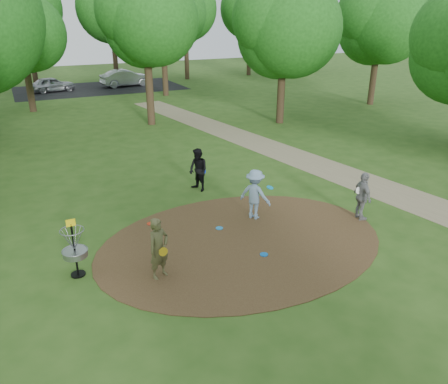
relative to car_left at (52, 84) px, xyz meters
name	(u,v)px	position (x,y,z in m)	size (l,w,h in m)	color
ground	(242,242)	(1.94, -29.74, -0.61)	(100.00, 100.00, 0.00)	#2D5119
dirt_clearing	(242,241)	(1.94, -29.74, -0.60)	(8.40, 8.40, 0.02)	#47301C
footpath	(366,183)	(8.44, -27.74, -0.61)	(2.00, 40.00, 0.01)	#8C7A5B
parking_lot	(100,88)	(3.94, 0.26, -0.61)	(14.00, 8.00, 0.01)	black
player_observer_with_disc	(159,249)	(-0.74, -30.42, 0.18)	(0.68, 0.58, 1.58)	brown
player_throwing_with_disc	(255,194)	(3.03, -28.51, 0.19)	(1.24, 1.20, 1.62)	#81A0C0
player_walking_with_disc	(198,170)	(2.36, -25.56, 0.18)	(0.80, 0.91, 1.58)	black
player_waiting_with_disc	(362,196)	(6.00, -30.07, 0.17)	(0.58, 0.98, 1.56)	gray
disc_ground_cyan	(219,228)	(1.69, -28.72, -0.59)	(0.22, 0.22, 0.02)	#1B8CDE
disc_ground_blue	(264,254)	(2.10, -30.67, -0.59)	(0.22, 0.22, 0.02)	blue
disc_ground_red	(151,224)	(-0.09, -27.51, -0.59)	(0.22, 0.22, 0.02)	red
car_left	(52,84)	(0.00, 0.00, 0.00)	(1.45, 3.61, 1.23)	#A8A9B0
car_right	(126,78)	(6.31, 0.22, 0.12)	(1.56, 4.47, 1.47)	#9A9CA1
disc_golf_basket	(74,244)	(-2.56, -29.44, 0.26)	(0.63, 0.63, 1.54)	black
tree_ring	(183,35)	(3.33, -21.92, 4.62)	(37.16, 45.37, 9.12)	#332316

